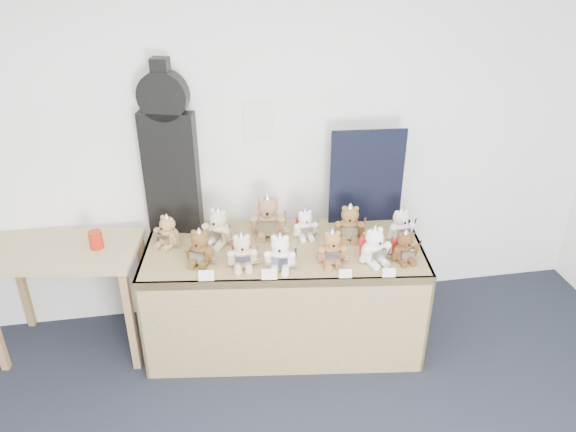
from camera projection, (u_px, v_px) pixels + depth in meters
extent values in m
plane|color=white|center=(211.00, 150.00, 3.98)|extent=(6.00, 0.00, 6.00)
cube|color=silver|center=(258.00, 121.00, 3.93)|extent=(0.21, 0.00, 0.30)
cube|color=olive|center=(284.00, 251.00, 3.89)|extent=(2.01, 1.05, 0.06)
cube|color=olive|center=(286.00, 329.00, 3.72)|extent=(1.91, 0.28, 0.80)
cube|color=olive|center=(152.00, 297.00, 4.04)|extent=(0.13, 0.80, 0.80)
cube|color=olive|center=(414.00, 291.00, 4.10)|extent=(0.13, 0.80, 0.80)
cube|color=#92784E|center=(62.00, 251.00, 3.80)|extent=(1.08, 0.71, 0.04)
cube|color=olive|center=(22.00, 282.00, 4.20)|extent=(0.06, 0.06, 0.80)
cube|color=olive|center=(131.00, 322.00, 3.79)|extent=(0.06, 0.06, 0.80)
cube|color=olive|center=(146.00, 281.00, 4.21)|extent=(0.06, 0.06, 0.80)
cube|color=black|center=(172.00, 174.00, 3.89)|extent=(0.39, 0.21, 0.88)
cylinder|color=black|center=(163.00, 96.00, 3.63)|extent=(0.35, 0.20, 0.33)
cube|color=black|center=(161.00, 75.00, 3.56)|extent=(0.13, 0.13, 0.22)
cube|color=black|center=(367.00, 177.00, 4.04)|extent=(0.54, 0.06, 0.72)
cylinder|color=#B11E0B|center=(96.00, 240.00, 3.77)|extent=(0.09, 0.09, 0.12)
ellipsoid|color=brown|center=(201.00, 253.00, 3.68)|extent=(0.20, 0.19, 0.16)
sphere|color=brown|center=(200.00, 239.00, 3.63)|extent=(0.12, 0.12, 0.12)
cylinder|color=brown|center=(197.00, 244.00, 3.59)|extent=(0.06, 0.04, 0.05)
sphere|color=black|center=(196.00, 246.00, 3.57)|extent=(0.02, 0.02, 0.02)
sphere|color=brown|center=(194.00, 232.00, 3.61)|extent=(0.04, 0.04, 0.04)
sphere|color=brown|center=(205.00, 234.00, 3.60)|extent=(0.04, 0.04, 0.04)
cylinder|color=brown|center=(189.00, 252.00, 3.67)|extent=(0.08, 0.10, 0.12)
cylinder|color=brown|center=(211.00, 255.00, 3.64)|extent=(0.08, 0.10, 0.12)
cylinder|color=brown|center=(193.00, 263.00, 3.66)|extent=(0.08, 0.11, 0.05)
cylinder|color=brown|center=(204.00, 264.00, 3.64)|extent=(0.08, 0.11, 0.05)
cube|color=white|center=(197.00, 258.00, 3.62)|extent=(0.10, 0.06, 0.09)
cone|color=white|center=(199.00, 233.00, 3.60)|extent=(0.10, 0.10, 0.08)
cube|color=white|center=(213.00, 254.00, 3.62)|extent=(0.03, 0.04, 0.17)
cube|color=white|center=(214.00, 262.00, 3.65)|extent=(0.05, 0.02, 0.01)
ellipsoid|color=beige|center=(242.00, 257.00, 3.64)|extent=(0.16, 0.14, 0.16)
sphere|color=beige|center=(242.00, 243.00, 3.59)|extent=(0.11, 0.11, 0.11)
cylinder|color=beige|center=(242.00, 248.00, 3.55)|extent=(0.05, 0.03, 0.05)
sphere|color=black|center=(242.00, 250.00, 3.54)|extent=(0.02, 0.02, 0.02)
sphere|color=beige|center=(235.00, 238.00, 3.57)|extent=(0.04, 0.04, 0.04)
sphere|color=beige|center=(247.00, 237.00, 3.58)|extent=(0.04, 0.04, 0.04)
cylinder|color=beige|center=(231.00, 258.00, 3.61)|extent=(0.05, 0.09, 0.12)
cylinder|color=beige|center=(254.00, 257.00, 3.63)|extent=(0.05, 0.09, 0.12)
cylinder|color=beige|center=(238.00, 268.00, 3.61)|extent=(0.05, 0.10, 0.05)
cylinder|color=beige|center=(249.00, 267.00, 3.62)|extent=(0.05, 0.10, 0.05)
cube|color=white|center=(243.00, 262.00, 3.59)|extent=(0.10, 0.02, 0.09)
cone|color=white|center=(241.00, 237.00, 3.57)|extent=(0.10, 0.10, 0.07)
cube|color=white|center=(258.00, 254.00, 3.61)|extent=(0.01, 0.04, 0.16)
cube|color=white|center=(258.00, 262.00, 3.64)|extent=(0.05, 0.01, 0.01)
cube|color=#B21419|center=(242.00, 251.00, 3.69)|extent=(0.13, 0.03, 0.14)
ellipsoid|color=white|center=(280.00, 258.00, 3.62)|extent=(0.19, 0.17, 0.16)
sphere|color=white|center=(280.00, 244.00, 3.57)|extent=(0.12, 0.12, 0.12)
cylinder|color=white|center=(280.00, 250.00, 3.53)|extent=(0.05, 0.04, 0.05)
sphere|color=black|center=(279.00, 251.00, 3.52)|extent=(0.02, 0.02, 0.02)
sphere|color=white|center=(274.00, 238.00, 3.55)|extent=(0.04, 0.04, 0.04)
sphere|color=white|center=(286.00, 238.00, 3.55)|extent=(0.04, 0.04, 0.04)
cylinder|color=white|center=(268.00, 259.00, 3.60)|extent=(0.06, 0.10, 0.12)
cylinder|color=white|center=(292.00, 259.00, 3.60)|extent=(0.06, 0.10, 0.12)
cylinder|color=white|center=(274.00, 269.00, 3.60)|extent=(0.07, 0.11, 0.05)
cylinder|color=white|center=(285.00, 269.00, 3.59)|extent=(0.07, 0.11, 0.05)
cube|color=white|center=(280.00, 263.00, 3.56)|extent=(0.11, 0.04, 0.09)
cone|color=white|center=(280.00, 237.00, 3.55)|extent=(0.10, 0.10, 0.08)
cube|color=white|center=(296.00, 257.00, 3.57)|extent=(0.02, 0.04, 0.17)
cube|color=white|center=(296.00, 266.00, 3.61)|extent=(0.05, 0.02, 0.01)
ellipsoid|color=#99643A|center=(331.00, 253.00, 3.68)|extent=(0.17, 0.14, 0.16)
sphere|color=#99643A|center=(332.00, 240.00, 3.63)|extent=(0.12, 0.12, 0.12)
cylinder|color=#99643A|center=(333.00, 245.00, 3.59)|extent=(0.05, 0.03, 0.05)
sphere|color=black|center=(334.00, 246.00, 3.58)|extent=(0.02, 0.02, 0.02)
sphere|color=#99643A|center=(327.00, 234.00, 3.61)|extent=(0.04, 0.04, 0.04)
sphere|color=#99643A|center=(338.00, 233.00, 3.61)|extent=(0.04, 0.04, 0.04)
cylinder|color=#99643A|center=(321.00, 255.00, 3.65)|extent=(0.05, 0.09, 0.12)
cylinder|color=#99643A|center=(343.00, 253.00, 3.67)|extent=(0.05, 0.09, 0.12)
cylinder|color=#99643A|center=(327.00, 264.00, 3.65)|extent=(0.05, 0.10, 0.05)
cylinder|color=#99643A|center=(338.00, 263.00, 3.66)|extent=(0.05, 0.10, 0.05)
cube|color=white|center=(333.00, 258.00, 3.63)|extent=(0.10, 0.02, 0.09)
cone|color=white|center=(332.00, 233.00, 3.61)|extent=(0.10, 0.10, 0.07)
cube|color=white|center=(347.00, 251.00, 3.65)|extent=(0.01, 0.04, 0.16)
cube|color=white|center=(347.00, 259.00, 3.68)|extent=(0.05, 0.01, 0.01)
ellipsoid|color=white|center=(373.00, 252.00, 3.69)|extent=(0.20, 0.18, 0.17)
sphere|color=white|center=(375.00, 237.00, 3.64)|extent=(0.12, 0.12, 0.12)
cylinder|color=white|center=(379.00, 242.00, 3.60)|extent=(0.06, 0.04, 0.05)
sphere|color=black|center=(380.00, 244.00, 3.59)|extent=(0.02, 0.02, 0.02)
sphere|color=white|center=(370.00, 232.00, 3.60)|extent=(0.04, 0.04, 0.04)
sphere|color=white|center=(380.00, 230.00, 3.63)|extent=(0.04, 0.04, 0.04)
cylinder|color=white|center=(365.00, 255.00, 3.64)|extent=(0.07, 0.10, 0.12)
cylinder|color=white|center=(385.00, 250.00, 3.70)|extent=(0.07, 0.10, 0.12)
cylinder|color=white|center=(373.00, 264.00, 3.65)|extent=(0.08, 0.12, 0.05)
cylinder|color=white|center=(382.00, 261.00, 3.68)|extent=(0.08, 0.12, 0.05)
cube|color=white|center=(379.00, 256.00, 3.64)|extent=(0.11, 0.05, 0.09)
cone|color=white|center=(375.00, 230.00, 3.61)|extent=(0.10, 0.10, 0.08)
cube|color=white|center=(390.00, 246.00, 3.69)|extent=(0.02, 0.04, 0.17)
cube|color=white|center=(389.00, 255.00, 3.72)|extent=(0.05, 0.02, 0.01)
cube|color=#B21419|center=(368.00, 246.00, 3.73)|extent=(0.14, 0.06, 0.15)
ellipsoid|color=brown|center=(404.00, 252.00, 3.70)|extent=(0.16, 0.14, 0.14)
sphere|color=brown|center=(405.00, 240.00, 3.66)|extent=(0.11, 0.11, 0.11)
cylinder|color=brown|center=(408.00, 244.00, 3.62)|extent=(0.05, 0.03, 0.04)
sphere|color=black|center=(409.00, 245.00, 3.61)|extent=(0.02, 0.02, 0.02)
sphere|color=brown|center=(401.00, 235.00, 3.63)|extent=(0.03, 0.03, 0.03)
sphere|color=brown|center=(411.00, 233.00, 3.65)|extent=(0.03, 0.03, 0.03)
cylinder|color=brown|center=(396.00, 254.00, 3.67)|extent=(0.05, 0.08, 0.11)
cylinder|color=brown|center=(415.00, 251.00, 3.70)|extent=(0.05, 0.08, 0.11)
cylinder|color=brown|center=(402.00, 262.00, 3.67)|extent=(0.05, 0.10, 0.04)
cylinder|color=brown|center=(411.00, 261.00, 3.69)|extent=(0.05, 0.10, 0.04)
cube|color=white|center=(408.00, 256.00, 3.66)|extent=(0.09, 0.03, 0.08)
cone|color=white|center=(406.00, 234.00, 3.64)|extent=(0.09, 0.09, 0.07)
cube|color=white|center=(419.00, 249.00, 3.69)|extent=(0.02, 0.04, 0.15)
cube|color=white|center=(418.00, 256.00, 3.72)|extent=(0.04, 0.01, 0.01)
cube|color=#B21419|center=(400.00, 247.00, 3.75)|extent=(0.12, 0.04, 0.13)
ellipsoid|color=beige|center=(219.00, 233.00, 3.90)|extent=(0.22, 0.22, 0.17)
sphere|color=beige|center=(218.00, 218.00, 3.85)|extent=(0.13, 0.13, 0.13)
cylinder|color=beige|center=(215.00, 223.00, 3.81)|extent=(0.06, 0.05, 0.05)
sphere|color=black|center=(213.00, 224.00, 3.79)|extent=(0.02, 0.02, 0.02)
sphere|color=beige|center=(213.00, 211.00, 3.84)|extent=(0.04, 0.04, 0.04)
sphere|color=beige|center=(223.00, 213.00, 3.81)|extent=(0.04, 0.04, 0.04)
cylinder|color=beige|center=(207.00, 231.00, 3.91)|extent=(0.09, 0.11, 0.13)
cylinder|color=beige|center=(228.00, 235.00, 3.86)|extent=(0.09, 0.11, 0.13)
cylinder|color=beige|center=(211.00, 242.00, 3.89)|extent=(0.10, 0.12, 0.05)
cylinder|color=beige|center=(221.00, 244.00, 3.87)|extent=(0.10, 0.12, 0.05)
cube|color=white|center=(215.00, 237.00, 3.85)|extent=(0.11, 0.08, 0.10)
cone|color=white|center=(218.00, 211.00, 3.82)|extent=(0.11, 0.11, 0.08)
cube|color=white|center=(231.00, 234.00, 3.82)|extent=(0.03, 0.04, 0.18)
cube|color=white|center=(231.00, 242.00, 3.86)|extent=(0.05, 0.03, 0.01)
ellipsoid|color=#A07550|center=(268.00, 224.00, 4.00)|extent=(0.23, 0.20, 0.20)
sphere|color=#A07550|center=(268.00, 207.00, 3.93)|extent=(0.15, 0.15, 0.15)
cylinder|color=#A07550|center=(267.00, 213.00, 3.88)|extent=(0.07, 0.04, 0.06)
sphere|color=black|center=(267.00, 214.00, 3.86)|extent=(0.02, 0.02, 0.02)
sphere|color=#A07550|center=(261.00, 200.00, 3.91)|extent=(0.05, 0.05, 0.05)
sphere|color=#A07550|center=(274.00, 200.00, 3.91)|extent=(0.05, 0.05, 0.05)
cylinder|color=#A07550|center=(254.00, 224.00, 3.97)|extent=(0.07, 0.12, 0.15)
cylinder|color=#A07550|center=(281.00, 224.00, 3.97)|extent=(0.07, 0.12, 0.15)
cylinder|color=#A07550|center=(261.00, 235.00, 3.96)|extent=(0.08, 0.14, 0.06)
cylinder|color=#A07550|center=(274.00, 236.00, 3.96)|extent=(0.08, 0.14, 0.06)
cube|color=white|center=(268.00, 228.00, 3.93)|extent=(0.13, 0.04, 0.11)
cone|color=white|center=(268.00, 199.00, 3.90)|extent=(0.12, 0.12, 0.10)
cube|color=white|center=(285.00, 222.00, 3.94)|extent=(0.02, 0.05, 0.21)
cube|color=white|center=(285.00, 231.00, 3.98)|extent=(0.06, 0.02, 0.01)
ellipsoid|color=white|center=(305.00, 229.00, 3.98)|extent=(0.14, 0.12, 0.14)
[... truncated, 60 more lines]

